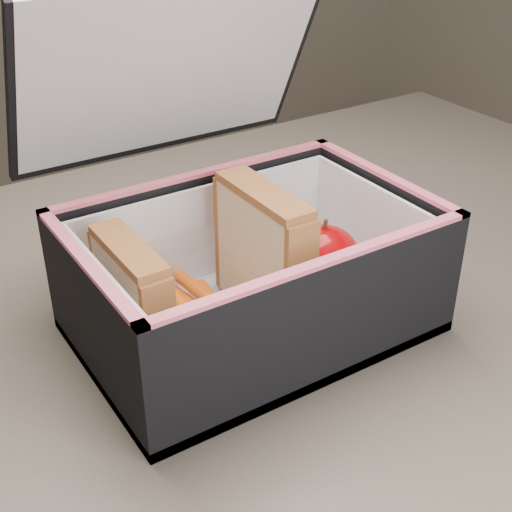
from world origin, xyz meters
The scene contains 8 objects.
kitchen_table centered at (0.00, 0.00, 0.66)m, with size 1.20×0.80×0.75m.
lunch_bag centered at (-0.01, -0.01, 0.81)m, with size 0.29×0.28×0.28m.
plastic_tub centered at (-0.05, -0.02, 0.80)m, with size 0.16×0.12×0.07m, color white, non-canonical shape.
sandwich_left centered at (-0.11, -0.02, 0.82)m, with size 0.03×0.09×0.10m.
sandwich_right centered at (0.00, -0.02, 0.82)m, with size 0.03×0.10×0.11m.
carrot_sticks centered at (-0.05, -0.02, 0.78)m, with size 0.05×0.14×0.03m.
paper_napkin centered at (0.07, -0.01, 0.77)m, with size 0.07×0.08×0.01m, color white.
red_apple centered at (0.07, -0.02, 0.80)m, with size 0.08×0.08×0.07m.
Camera 1 is at (-0.28, -0.44, 1.12)m, focal length 50.00 mm.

